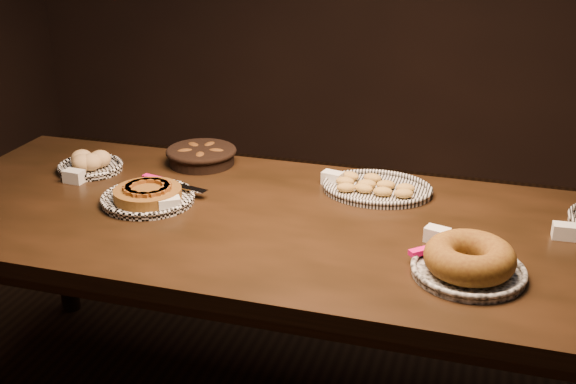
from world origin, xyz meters
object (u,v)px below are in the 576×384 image
(buffet_table, at_px, (278,239))
(madeleine_platter, at_px, (376,188))
(apple_tart_plate, at_px, (148,196))
(bundt_cake_plate, at_px, (469,262))

(buffet_table, relative_size, madeleine_platter, 6.48)
(apple_tart_plate, height_order, madeleine_platter, apple_tart_plate)
(bundt_cake_plate, bearing_deg, madeleine_platter, 114.07)
(bundt_cake_plate, bearing_deg, apple_tart_plate, 159.02)
(apple_tart_plate, height_order, bundt_cake_plate, bundt_cake_plate)
(buffet_table, distance_m, apple_tart_plate, 0.46)
(buffet_table, xyz_separation_m, bundt_cake_plate, (0.60, -0.20, 0.11))
(apple_tart_plate, relative_size, bundt_cake_plate, 0.91)
(madeleine_platter, relative_size, bundt_cake_plate, 1.01)
(buffet_table, xyz_separation_m, apple_tart_plate, (-0.45, -0.01, 0.10))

